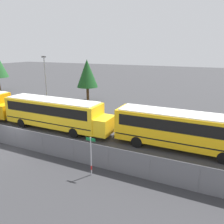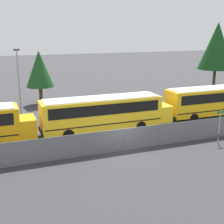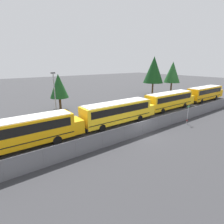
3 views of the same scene
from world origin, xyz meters
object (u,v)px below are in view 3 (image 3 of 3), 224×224
object	(u,v)px
light_pole	(55,95)
tree_0	(59,86)
school_bus_1	(22,131)
tree_3	(154,70)
school_bus_4	(205,92)
tree_1	(172,72)
school_bus_3	(170,99)
street_sign	(188,114)
school_bus_2	(119,111)

from	to	relation	value
light_pole	tree_0	xyz separation A→B (m)	(3.00, 6.41, 0.42)
school_bus_1	tree_3	xyz separation A→B (m)	(35.67, 13.40, 4.87)
school_bus_1	school_bus_4	world-z (taller)	same
tree_0	school_bus_4	bearing A→B (deg)	-22.49
school_bus_1	tree_1	distance (m)	43.04
school_bus_4	light_pole	size ratio (longest dim) A/B	1.70
tree_0	tree_1	xyz separation A→B (m)	(32.31, -1.87, 1.58)
tree_3	light_pole	bearing A→B (deg)	-167.50
school_bus_1	tree_3	size ratio (longest dim) A/B	1.21
school_bus_1	tree_0	distance (m)	16.20
school_bus_4	tree_3	bearing A→B (deg)	106.35
school_bus_1	school_bus_3	bearing A→B (deg)	1.55
street_sign	tree_3	size ratio (longest dim) A/B	0.27
school_bus_1	tree_0	world-z (taller)	tree_0
school_bus_4	tree_0	xyz separation A→B (m)	(-30.42, 12.59, 2.55)
tree_0	tree_1	size ratio (longest dim) A/B	0.75
light_pole	tree_0	bearing A→B (deg)	64.93
street_sign	tree_1	world-z (taller)	tree_1
street_sign	light_pole	world-z (taller)	light_pole
school_bus_2	light_pole	xyz separation A→B (m)	(-6.88, 6.69, 2.12)
school_bus_3	school_bus_4	size ratio (longest dim) A/B	1.00
school_bus_1	street_sign	world-z (taller)	school_bus_1
school_bus_1	school_bus_4	bearing A→B (deg)	0.92
tree_1	light_pole	bearing A→B (deg)	-172.68
school_bus_4	tree_3	size ratio (longest dim) A/B	1.21
school_bus_3	school_bus_4	distance (m)	13.44
school_bus_3	tree_0	xyz separation A→B (m)	(-16.99, 12.53, 2.55)
school_bus_4	tree_1	world-z (taller)	tree_1
school_bus_1	school_bus_2	distance (m)	12.88
tree_0	tree_1	distance (m)	32.40
school_bus_2	tree_3	size ratio (longest dim) A/B	1.21
light_pole	tree_3	distance (m)	30.52
street_sign	tree_3	distance (m)	24.93
light_pole	school_bus_2	bearing A→B (deg)	-44.19
light_pole	tree_3	world-z (taller)	tree_3
school_bus_4	tree_0	bearing A→B (deg)	157.51
school_bus_1	school_bus_3	world-z (taller)	same
school_bus_2	tree_1	world-z (taller)	tree_1
school_bus_2	tree_1	size ratio (longest dim) A/B	1.39
school_bus_4	street_sign	bearing A→B (deg)	-160.41
school_bus_4	street_sign	world-z (taller)	school_bus_4
school_bus_1	tree_3	world-z (taller)	tree_3
school_bus_3	tree_0	distance (m)	21.26
school_bus_2	light_pole	distance (m)	9.83
school_bus_4	light_pole	xyz separation A→B (m)	(-33.42, 6.19, 2.12)
school_bus_2	tree_1	xyz separation A→B (m)	(28.42, 11.23, 4.13)
school_bus_1	school_bus_4	size ratio (longest dim) A/B	1.00
school_bus_3	light_pole	size ratio (longest dim) A/B	1.70
school_bus_2	light_pole	world-z (taller)	light_pole
street_sign	tree_0	xyz separation A→B (m)	(-11.90, 19.18, 3.02)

